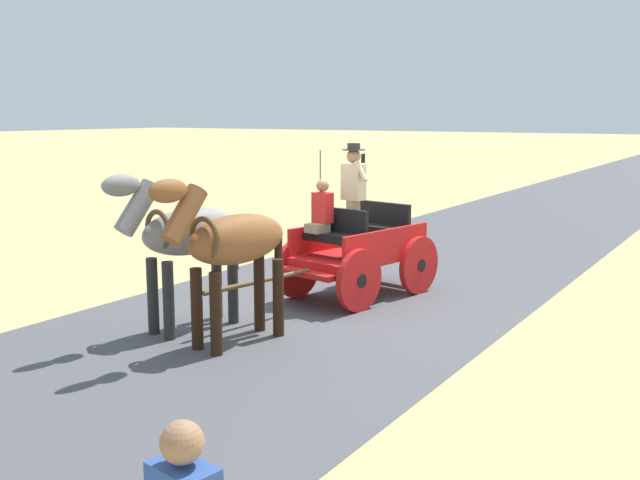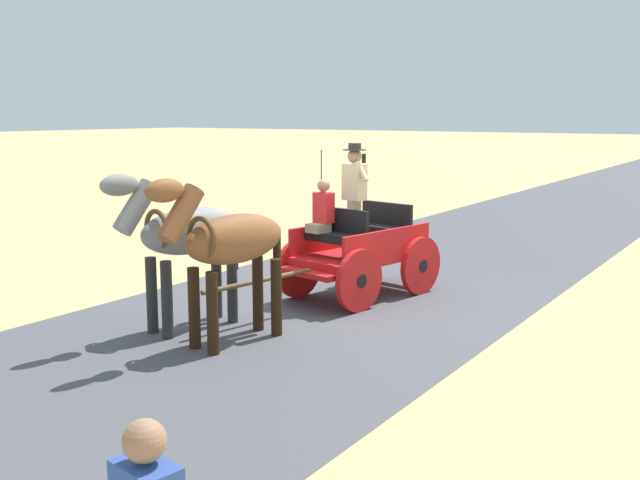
{
  "view_description": "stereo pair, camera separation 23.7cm",
  "coord_description": "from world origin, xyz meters",
  "views": [
    {
      "loc": [
        -5.93,
        9.94,
        2.97
      ],
      "look_at": [
        -0.18,
        0.71,
        1.1
      ],
      "focal_mm": 41.75,
      "sensor_mm": 36.0,
      "label": 1
    },
    {
      "loc": [
        -6.13,
        9.81,
        2.97
      ],
      "look_at": [
        -0.18,
        0.71,
        1.1
      ],
      "focal_mm": 41.75,
      "sensor_mm": 36.0,
      "label": 2
    }
  ],
  "objects": [
    {
      "name": "ground_plane",
      "position": [
        0.0,
        0.0,
        0.0
      ],
      "size": [
        200.0,
        200.0,
        0.0
      ],
      "primitive_type": "plane",
      "color": "tan"
    },
    {
      "name": "road_surface",
      "position": [
        0.0,
        0.0,
        0.0
      ],
      "size": [
        5.84,
        160.0,
        0.01
      ],
      "primitive_type": "cube",
      "color": "#4C4C51",
      "rests_on": "ground"
    },
    {
      "name": "horse_drawn_carriage",
      "position": [
        -0.17,
        -0.41,
        0.82
      ],
      "size": [
        1.84,
        4.51,
        2.5
      ],
      "color": "red",
      "rests_on": "ground"
    },
    {
      "name": "horse_near_side",
      "position": [
        -0.06,
        2.66,
        1.32
      ],
      "size": [
        0.81,
        2.15,
        2.21
      ],
      "color": "brown",
      "rests_on": "ground"
    },
    {
      "name": "horse_off_side",
      "position": [
        0.87,
        2.48,
        1.32
      ],
      "size": [
        0.87,
        2.15,
        2.21
      ],
      "color": "gray",
      "rests_on": "ground"
    }
  ]
}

